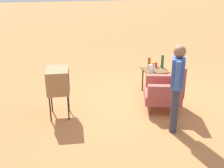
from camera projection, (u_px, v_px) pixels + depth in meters
ground_plane at (153, 104)px, 6.30m from camera, size 60.00×60.00×0.00m
armchair at (167, 88)px, 5.88m from camera, size 0.96×0.97×1.06m
side_table at (155, 73)px, 6.72m from camera, size 0.56×0.56×0.62m
tv_on_stand at (58, 81)px, 5.49m from camera, size 0.64×0.50×1.03m
person_standing at (177, 83)px, 4.92m from camera, size 0.52×0.36×1.64m
bottle_short_clear at (150, 69)px, 6.42m from camera, size 0.06×0.06×0.20m
bottle_wine_green at (162, 61)px, 6.79m from camera, size 0.07×0.07×0.32m
soda_can_red at (156, 65)px, 6.84m from camera, size 0.07×0.07×0.12m
bottle_tall_amber at (149, 63)px, 6.65m from camera, size 0.07×0.07×0.30m
flower_vase at (153, 66)px, 6.47m from camera, size 0.15×0.10×0.27m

